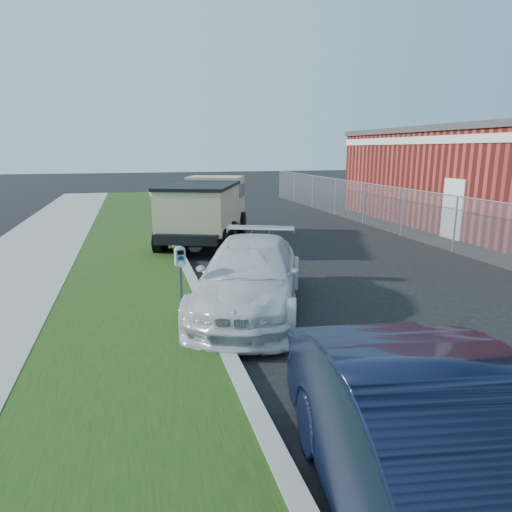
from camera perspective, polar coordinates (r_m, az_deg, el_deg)
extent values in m
plane|color=black|center=(9.66, 9.67, -6.60)|extent=(120.00, 120.00, 0.00)
cube|color=gray|center=(10.78, -7.58, -4.00)|extent=(0.25, 50.00, 0.15)
cube|color=#15360E|center=(10.71, -16.12, -4.59)|extent=(3.00, 50.00, 0.13)
plane|color=slate|center=(18.31, 17.80, 5.22)|extent=(0.00, 30.00, 30.00)
cylinder|color=#9499A2|center=(18.22, 18.00, 8.02)|extent=(0.04, 30.00, 0.04)
cylinder|color=#9499A2|center=(15.90, 23.62, 3.62)|extent=(0.06, 0.06, 1.80)
cylinder|color=#9499A2|center=(18.31, 17.80, 5.22)|extent=(0.06, 0.06, 1.80)
cylinder|color=#9499A2|center=(20.87, 13.36, 6.40)|extent=(0.06, 0.06, 1.80)
cylinder|color=#9499A2|center=(23.54, 9.88, 7.29)|extent=(0.06, 0.06, 1.80)
cylinder|color=#9499A2|center=(26.27, 7.12, 7.98)|extent=(0.06, 0.06, 1.80)
cylinder|color=#9499A2|center=(29.06, 4.87, 8.53)|extent=(0.06, 0.06, 1.80)
cylinder|color=#9499A2|center=(31.89, 3.01, 8.96)|extent=(0.06, 0.06, 1.80)
cube|color=silver|center=(19.82, 20.47, 13.43)|extent=(0.06, 14.00, 0.30)
cube|color=silver|center=(18.32, 23.37, 5.41)|extent=(0.08, 1.10, 2.20)
cylinder|color=#3F4247|center=(8.66, -9.33, -4.50)|extent=(0.07, 0.07, 1.01)
cube|color=gray|center=(8.48, -9.50, -0.16)|extent=(0.20, 0.15, 0.30)
ellipsoid|color=gray|center=(8.45, -9.54, 0.84)|extent=(0.21, 0.15, 0.11)
cube|color=black|center=(8.40, -9.41, 0.42)|extent=(0.12, 0.03, 0.08)
cube|color=navy|center=(8.43, -9.39, -0.31)|extent=(0.11, 0.02, 0.07)
cylinder|color=silver|center=(8.45, -9.36, -1.04)|extent=(0.11, 0.02, 0.11)
cube|color=#3F4247|center=(8.42, -9.39, -0.11)|extent=(0.04, 0.01, 0.05)
imported|color=silver|center=(9.41, -0.77, -2.40)|extent=(3.63, 5.29, 1.42)
imported|color=black|center=(4.20, 22.96, -23.85)|extent=(2.26, 4.89, 1.55)
cube|color=black|center=(16.17, -6.35, 3.82)|extent=(3.82, 5.88, 0.30)
cube|color=tan|center=(18.01, -5.02, 7.11)|extent=(2.47, 2.20, 1.74)
cube|color=black|center=(17.98, -5.04, 8.21)|extent=(2.51, 2.23, 0.52)
cube|color=tan|center=(15.40, -6.98, 6.03)|extent=(3.28, 4.16, 1.39)
cube|color=black|center=(15.33, -7.06, 8.71)|extent=(3.39, 4.28, 0.10)
cube|color=black|center=(18.92, -4.48, 5.02)|extent=(1.99, 0.89, 0.26)
cylinder|color=black|center=(18.27, -8.10, 4.23)|extent=(0.58, 0.91, 0.87)
cylinder|color=black|center=(17.88, -1.86, 4.16)|extent=(0.58, 0.91, 0.87)
cylinder|color=black|center=(16.04, -10.17, 2.91)|extent=(0.58, 0.91, 0.87)
cylinder|color=black|center=(15.59, -3.09, 2.81)|extent=(0.58, 0.91, 0.87)
cylinder|color=black|center=(14.57, -11.89, 1.80)|extent=(0.58, 0.91, 0.87)
cylinder|color=black|center=(14.08, -4.12, 1.66)|extent=(0.58, 0.91, 0.87)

